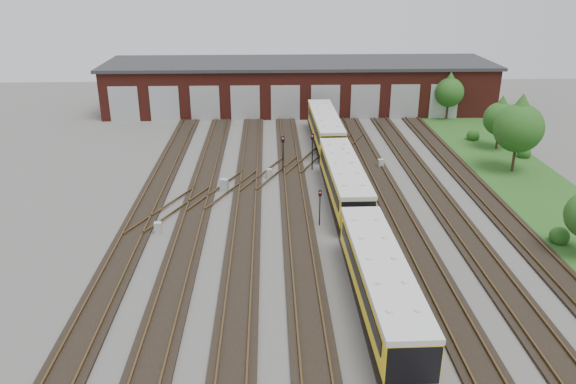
{
  "coord_description": "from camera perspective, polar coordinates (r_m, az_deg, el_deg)",
  "views": [
    {
      "loc": [
        -4.08,
        -35.05,
        18.19
      ],
      "look_at": [
        -2.69,
        4.83,
        2.0
      ],
      "focal_mm": 35.0,
      "sensor_mm": 36.0,
      "label": 1
    }
  ],
  "objects": [
    {
      "name": "bush_1",
      "position": [
        66.09,
        18.3,
        5.62
      ],
      "size": [
        1.42,
        1.42,
        1.42
      ],
      "primitive_type": "sphere",
      "color": "#174212",
      "rests_on": "ground"
    },
    {
      "name": "relay_cabinet_0",
      "position": [
        41.96,
        -13.06,
        -3.56
      ],
      "size": [
        0.54,
        0.46,
        0.87
      ],
      "primitive_type": "cube",
      "rotation": [
        0.0,
        0.0,
        0.04
      ],
      "color": "#9DA0A2",
      "rests_on": "ground"
    },
    {
      "name": "relay_cabinet_3",
      "position": [
        61.15,
        5.06,
        5.11
      ],
      "size": [
        0.56,
        0.48,
        0.86
      ],
      "primitive_type": "cube",
      "rotation": [
        0.0,
        0.0,
        0.1
      ],
      "color": "#9DA0A2",
      "rests_on": "ground"
    },
    {
      "name": "relay_cabinet_2",
      "position": [
        48.71,
        -6.49,
        0.7
      ],
      "size": [
        0.78,
        0.7,
        1.1
      ],
      "primitive_type": "cube",
      "rotation": [
        0.0,
        0.0,
        -0.25
      ],
      "color": "#9DA0A2",
      "rests_on": "ground"
    },
    {
      "name": "signal_mast_0",
      "position": [
        51.76,
        -0.51,
        4.26
      ],
      "size": [
        0.29,
        0.27,
        3.69
      ],
      "rotation": [
        0.0,
        0.0,
        -0.03
      ],
      "color": "black",
      "rests_on": "ground"
    },
    {
      "name": "signal_mast_2",
      "position": [
        53.09,
        2.5,
        4.59
      ],
      "size": [
        0.31,
        0.3,
        3.52
      ],
      "rotation": [
        0.0,
        0.0,
        -0.39
      ],
      "color": "black",
      "rests_on": "ground"
    },
    {
      "name": "tree_2",
      "position": [
        55.95,
        22.46,
        6.57
      ],
      "size": [
        4.52,
        4.52,
        7.5
      ],
      "color": "#352117",
      "rests_on": "ground"
    },
    {
      "name": "signal_mast_3",
      "position": [
        49.61,
        5.55,
        3.05
      ],
      "size": [
        0.29,
        0.27,
        3.29
      ],
      "rotation": [
        0.0,
        0.0,
        -0.29
      ],
      "color": "black",
      "rests_on": "ground"
    },
    {
      "name": "bush_0",
      "position": [
        43.83,
        25.89,
        -3.83
      ],
      "size": [
        1.37,
        1.37,
        1.37
      ],
      "primitive_type": "sphere",
      "color": "#174212",
      "rests_on": "ground"
    },
    {
      "name": "signal_mast_1",
      "position": [
        41.59,
        3.26,
        -1.14
      ],
      "size": [
        0.23,
        0.22,
        2.84
      ],
      "rotation": [
        0.0,
        0.0,
        -0.05
      ],
      "color": "black",
      "rests_on": "ground"
    },
    {
      "name": "maintenance_shed",
      "position": [
        76.61,
        1.11,
        10.8
      ],
      "size": [
        51.0,
        12.5,
        6.35
      ],
      "color": "#551D15",
      "rests_on": "ground"
    },
    {
      "name": "tree_0",
      "position": [
        73.87,
        16.09,
        10.04
      ],
      "size": [
        3.62,
        3.62,
        5.99
      ],
      "color": "#352117",
      "rests_on": "ground"
    },
    {
      "name": "grass_verge",
      "position": [
        53.78,
        23.56,
        0.42
      ],
      "size": [
        8.0,
        55.0,
        0.05
      ],
      "primitive_type": "cube",
      "color": "#1C4717",
      "rests_on": "ground"
    },
    {
      "name": "relay_cabinet_1",
      "position": [
        51.52,
        -1.92,
        1.9
      ],
      "size": [
        0.61,
        0.55,
        0.86
      ],
      "primitive_type": "cube",
      "rotation": [
        0.0,
        0.0,
        0.27
      ],
      "color": "#9DA0A2",
      "rests_on": "ground"
    },
    {
      "name": "relay_cabinet_4",
      "position": [
        54.78,
        9.39,
        2.87
      ],
      "size": [
        0.61,
        0.55,
        0.87
      ],
      "primitive_type": "cube",
      "rotation": [
        0.0,
        0.0,
        0.24
      ],
      "color": "#9DA0A2",
      "rests_on": "ground"
    },
    {
      "name": "ground",
      "position": [
        39.7,
        4.14,
        -5.25
      ],
      "size": [
        120.0,
        120.0,
        0.0
      ],
      "primitive_type": "plane",
      "color": "#4A4845",
      "rests_on": "ground"
    },
    {
      "name": "bush_2",
      "position": [
        61.8,
        22.88,
        3.88
      ],
      "size": [
        1.41,
        1.41,
        1.41
      ],
      "primitive_type": "sphere",
      "color": "#174212",
      "rests_on": "ground"
    },
    {
      "name": "tree_1",
      "position": [
        62.86,
        20.81,
        7.33
      ],
      "size": [
        3.49,
        3.49,
        5.78
      ],
      "color": "#352117",
      "rests_on": "ground"
    },
    {
      "name": "metro_train",
      "position": [
        46.17,
        5.7,
        1.24
      ],
      "size": [
        2.76,
        46.37,
        2.96
      ],
      "rotation": [
        0.0,
        0.0,
        0.01
      ],
      "color": "black",
      "rests_on": "ground"
    },
    {
      "name": "track_network",
      "position": [
        40.15,
        3.82,
        -4.74
      ],
      "size": [
        30.4,
        70.0,
        0.33
      ],
      "color": "black",
      "rests_on": "ground"
    }
  ]
}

